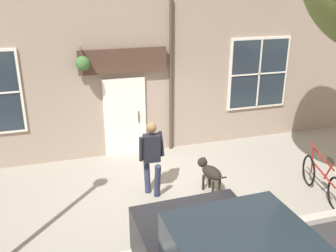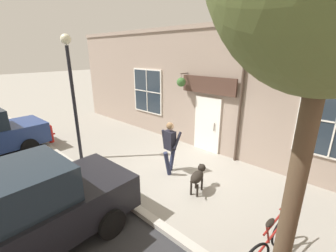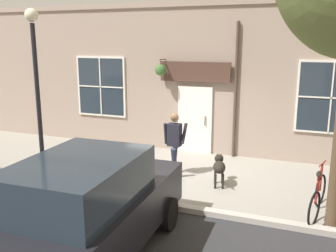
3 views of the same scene
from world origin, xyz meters
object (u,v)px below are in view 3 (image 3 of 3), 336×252
(dog_on_leash, at_px, (219,166))
(leaning_bicycle, at_px, (318,197))
(pedestrian_walking, at_px, (174,138))
(parked_car_mid_block, at_px, (87,210))
(street_lamp, at_px, (36,69))

(dog_on_leash, bearing_deg, leaning_bicycle, 68.81)
(pedestrian_walking, xyz_separation_m, dog_on_leash, (0.24, 1.25, -0.53))
(pedestrian_walking, distance_m, dog_on_leash, 1.38)
(leaning_bicycle, bearing_deg, parked_car_mid_block, -48.30)
(leaning_bicycle, relative_size, street_lamp, 0.41)
(dog_on_leash, bearing_deg, parked_car_mid_block, -17.03)
(dog_on_leash, relative_size, parked_car_mid_block, 0.22)
(pedestrian_walking, distance_m, parked_car_mid_block, 4.18)
(street_lamp, bearing_deg, dog_on_leash, 105.79)
(dog_on_leash, height_order, street_lamp, street_lamp)
(leaning_bicycle, xyz_separation_m, street_lamp, (0.34, -6.52, 2.43))
(pedestrian_walking, relative_size, parked_car_mid_block, 0.39)
(dog_on_leash, height_order, leaning_bicycle, leaning_bicycle)
(dog_on_leash, relative_size, leaning_bicycle, 0.56)
(pedestrian_walking, height_order, dog_on_leash, pedestrian_walking)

